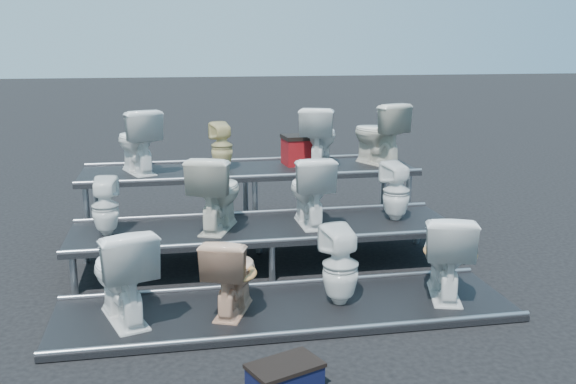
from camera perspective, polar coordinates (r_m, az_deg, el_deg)
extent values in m
plane|color=black|center=(7.22, -2.03, -6.58)|extent=(80.00, 80.00, 0.00)
cube|color=black|center=(6.02, -0.14, -10.44)|extent=(4.20, 1.20, 0.06)
cube|color=black|center=(7.15, -2.05, -4.85)|extent=(4.20, 1.20, 0.46)
cube|color=black|center=(8.33, -3.40, -0.80)|extent=(4.20, 1.20, 0.86)
imported|color=white|center=(5.78, -14.60, -7.00)|extent=(0.72, 0.95, 0.86)
imported|color=tan|center=(5.81, -5.02, -7.22)|extent=(0.64, 0.81, 0.72)
imported|color=white|center=(5.98, 4.67, -6.51)|extent=(0.40, 0.40, 0.74)
imported|color=white|center=(6.30, 13.82, -5.38)|extent=(0.68, 0.91, 0.83)
imported|color=white|center=(6.96, -15.93, -1.24)|extent=(0.31, 0.31, 0.62)
imported|color=beige|center=(6.92, -6.36, -0.01)|extent=(0.72, 0.92, 0.82)
imported|color=white|center=(7.07, 1.92, 0.19)|extent=(0.45, 0.78, 0.79)
imported|color=white|center=(7.36, 9.59, 0.08)|extent=(0.39, 0.39, 0.67)
imported|color=white|center=(8.12, -13.29, 4.44)|extent=(0.69, 0.88, 0.79)
imported|color=#D2C180|center=(8.15, -5.90, 4.08)|extent=(0.34, 0.34, 0.60)
imported|color=white|center=(8.33, 2.82, 4.96)|extent=(0.69, 0.87, 0.78)
imported|color=beige|center=(8.55, 7.99, 5.18)|extent=(0.73, 0.92, 0.82)
cube|color=maroon|center=(8.48, 1.23, 3.61)|extent=(0.50, 0.42, 0.34)
cube|color=black|center=(4.79, -0.27, -16.27)|extent=(0.57, 0.46, 0.18)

